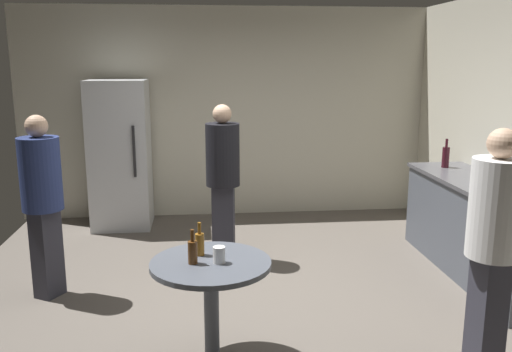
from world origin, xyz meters
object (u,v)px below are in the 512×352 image
person_in_black_shirt (223,171)px  person_in_white_shirt (494,234)px  kettle (483,177)px  beer_bottle_amber (200,243)px  person_in_navy_shirt (42,193)px  beer_bottle_brown (193,251)px  refrigerator (120,155)px  wine_bottle_on_counter (446,157)px  foreground_table (211,276)px  plastic_cup_white (219,255)px

person_in_black_shirt → person_in_white_shirt: size_ratio=0.99×
kettle → beer_bottle_amber: size_ratio=1.06×
kettle → person_in_navy_shirt: 3.93m
beer_bottle_amber → beer_bottle_brown: same height
kettle → beer_bottle_brown: size_ratio=1.06×
beer_bottle_brown → person_in_navy_shirt: person_in_navy_shirt is taller
refrigerator → beer_bottle_amber: 3.30m
refrigerator → wine_bottle_on_counter: refrigerator is taller
kettle → foreground_table: 2.85m
foreground_table → beer_bottle_amber: (-0.07, 0.12, 0.19)m
kettle → beer_bottle_amber: bearing=-156.3°
beer_bottle_brown → plastic_cup_white: beer_bottle_brown is taller
wine_bottle_on_counter → refrigerator: bearing=161.8°
refrigerator → beer_bottle_amber: bearing=-73.0°
refrigerator → beer_bottle_brown: 3.43m
kettle → beer_bottle_brown: bearing=-154.0°
foreground_table → beer_bottle_brown: bearing=-167.0°
beer_bottle_brown → plastic_cup_white: 0.17m
refrigerator → kettle: size_ratio=7.38×
kettle → beer_bottle_amber: 2.85m
wine_bottle_on_counter → person_in_navy_shirt: (-3.95, -0.86, -0.09)m
kettle → plastic_cup_white: kettle is taller
plastic_cup_white → person_in_black_shirt: (0.11, 1.99, 0.15)m
person_in_white_shirt → beer_bottle_brown: bearing=-10.8°
wine_bottle_on_counter → person_in_navy_shirt: 4.04m
person_in_navy_shirt → foreground_table: bearing=-11.3°
wine_bottle_on_counter → beer_bottle_brown: size_ratio=1.35×
kettle → plastic_cup_white: bearing=-152.3°
refrigerator → person_in_navy_shirt: bearing=-100.1°
person_in_black_shirt → person_in_navy_shirt: 1.72m
wine_bottle_on_counter → person_in_white_shirt: 2.49m
refrigerator → person_in_navy_shirt: 2.07m
person_in_white_shirt → person_in_navy_shirt: person_in_white_shirt is taller
wine_bottle_on_counter → plastic_cup_white: wine_bottle_on_counter is taller
kettle → foreground_table: (-2.53, -1.27, -0.34)m
refrigerator → person_in_white_shirt: bearing=-51.5°
beer_bottle_amber → plastic_cup_white: size_ratio=2.09×
refrigerator → person_in_black_shirt: bearing=-47.7°
wine_bottle_on_counter → person_in_navy_shirt: person_in_navy_shirt is taller
person_in_white_shirt → beer_bottle_amber: bearing=-15.5°
kettle → person_in_white_shirt: size_ratio=0.15×
beer_bottle_brown → plastic_cup_white: size_ratio=2.09×
person_in_white_shirt → person_in_navy_shirt: (-3.18, 1.51, -0.02)m
wine_bottle_on_counter → plastic_cup_white: size_ratio=2.82×
wine_bottle_on_counter → beer_bottle_amber: wine_bottle_on_counter is taller
foreground_table → beer_bottle_brown: beer_bottle_brown is taller
person_in_black_shirt → person_in_white_shirt: bearing=45.0°
foreground_table → person_in_white_shirt: 1.83m
kettle → plastic_cup_white: (-2.48, -1.30, -0.18)m
plastic_cup_white → person_in_black_shirt: bearing=86.8°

